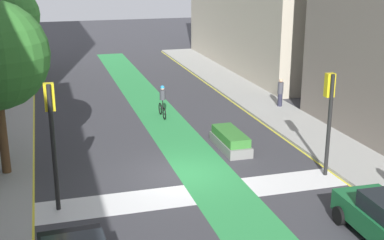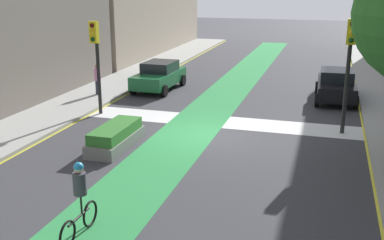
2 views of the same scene
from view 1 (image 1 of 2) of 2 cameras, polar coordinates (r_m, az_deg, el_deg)
The scene contains 12 objects.
ground_plane at distance 21.61m, azimuth -0.97°, elevation -5.93°, with size 120.00×120.00×0.00m, color #38383D.
bike_lane_paint at distance 21.85m, azimuth 1.37°, elevation -5.66°, with size 2.40×60.00×0.01m, color #2D8C47.
crosswalk_band at distance 19.85m, azimuth 0.57°, elevation -8.09°, with size 12.00×1.80×0.01m, color silver.
curb_stripe_left at distance 20.99m, azimuth -17.11°, elevation -7.44°, with size 0.16×60.00×0.01m, color yellow.
sidewalk_right at distance 24.50m, azimuth 16.25°, elevation -3.63°, with size 3.00×60.00×0.15m, color #9E9E99.
curb_stripe_right at distance 23.78m, azimuth 13.16°, elevation -4.19°, with size 0.16×60.00×0.01m, color yellow.
traffic_signal_near_right at distance 21.37m, azimuth 14.83°, elevation 1.63°, with size 0.35×0.52×4.22m.
traffic_signal_near_left at distance 18.24m, azimuth -15.18°, elevation -0.33°, with size 0.35×0.52×4.54m.
cyclist_in_lane at distance 29.08m, azimuth -3.28°, elevation 2.14°, with size 0.32×1.73×1.86m.
pedestrian_sidewalk_right_a at distance 31.25m, azimuth 9.67°, elevation 3.02°, with size 0.34×0.34×1.67m.
street_tree_far at distance 40.16m, azimuth -19.31°, elevation 10.82°, with size 4.14×4.14×6.68m.
median_planter at distance 24.35m, azimuth 4.24°, elevation -2.27°, with size 1.10×2.98×0.85m.
Camera 1 is at (-5.20, -19.21, 8.43)m, focal length 48.56 mm.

